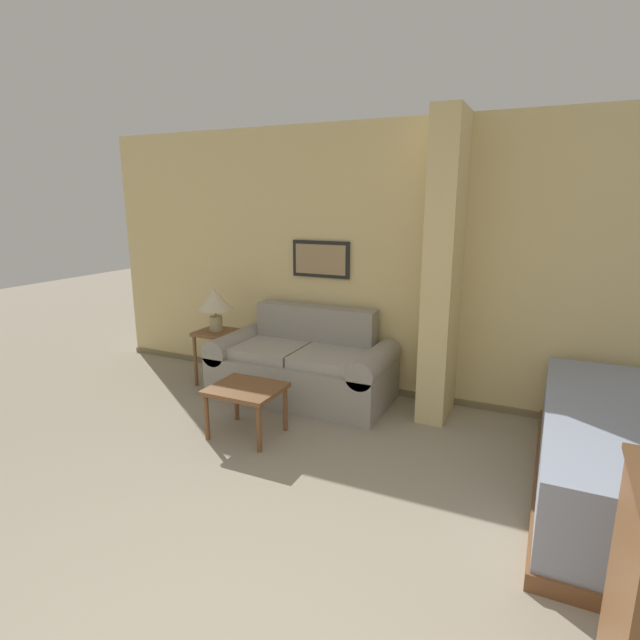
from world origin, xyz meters
TOP-DOWN VIEW (x-y plane):
  - wall_back at (-0.00, 3.57)m, footprint 7.74×0.16m
  - wall_partition_pillar at (-0.01, 3.23)m, footprint 0.24×0.56m
  - couch at (-1.28, 3.08)m, footprint 1.74×0.84m
  - coffee_table at (-1.32, 2.14)m, footprint 0.57×0.50m
  - side_table at (-2.26, 3.03)m, footprint 0.38×0.38m
  - table_lamp at (-2.26, 3.03)m, footprint 0.35×0.35m

SIDE VIEW (x-z plane):
  - couch at x=-1.28m, z-range -0.12..0.74m
  - coffee_table at x=-1.32m, z-range 0.15..0.57m
  - side_table at x=-2.26m, z-range 0.17..0.74m
  - table_lamp at x=-2.26m, z-range 0.66..1.10m
  - wall_back at x=0.00m, z-range -0.01..2.59m
  - wall_partition_pillar at x=-0.01m, z-range 0.00..2.60m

